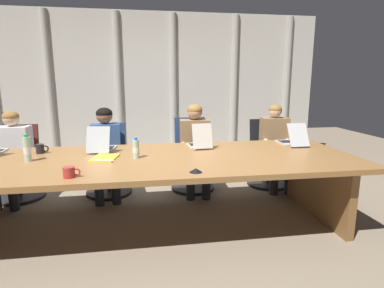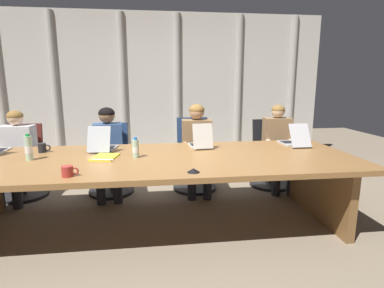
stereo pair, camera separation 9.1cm
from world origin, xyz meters
TOP-DOWN VIEW (x-y plane):
  - ground_plane at (0.00, 0.00)m, footprint 12.28×12.28m
  - conference_table at (0.00, 0.00)m, footprint 4.07×1.43m
  - curtain_backdrop at (-0.00, 2.59)m, footprint 6.14×0.17m
  - laptop_left_mid at (-0.56, 0.41)m, footprint 0.29×0.43m
  - laptop_center at (0.53, 0.42)m, footprint 0.25×0.39m
  - laptop_right_mid at (1.66, 0.41)m, footprint 0.24×0.45m
  - office_chair_left_end at (-1.70, 1.12)m, footprint 0.60×0.60m
  - office_chair_left_mid at (-0.58, 1.11)m, footprint 0.60×0.60m
  - office_chair_center at (0.56, 1.12)m, footprint 0.60×0.60m
  - office_chair_right_mid at (1.67, 1.12)m, footprint 0.60×0.60m
  - person_left_end at (-1.71, 0.96)m, footprint 0.42×0.56m
  - person_left_mid at (-0.58, 0.96)m, footprint 0.41×0.57m
  - person_center at (0.58, 0.96)m, footprint 0.41×0.56m
  - person_right_mid at (1.71, 0.95)m, footprint 0.41×0.57m
  - water_bottle_primary at (-0.18, 0.02)m, footprint 0.06×0.06m
  - water_bottle_secondary at (-1.20, 0.05)m, footprint 0.07×0.07m
  - coffee_mug_near at (-0.69, -0.54)m, footprint 0.13×0.09m
  - coffee_mug_far at (-1.18, 0.38)m, footprint 0.13×0.08m
  - conference_mic_left_side at (0.32, -0.55)m, footprint 0.11×0.11m
  - spiral_notepad at (-0.49, 0.04)m, footprint 0.28×0.34m

SIDE VIEW (x-z plane):
  - ground_plane at x=0.00m, z-range 0.00..0.00m
  - office_chair_left_mid at x=-0.58m, z-range -0.11..0.81m
  - office_chair_left_end at x=-1.70m, z-range -0.11..0.82m
  - office_chair_right_mid at x=1.67m, z-range -0.11..0.82m
  - office_chair_center at x=0.56m, z-range -0.12..0.86m
  - conference_table at x=0.00m, z-range 0.23..0.96m
  - person_left_end at x=-1.71m, z-range 0.08..1.21m
  - person_right_mid at x=1.71m, z-range 0.08..1.24m
  - person_left_mid at x=-0.58m, z-range 0.09..1.24m
  - person_center at x=0.58m, z-range 0.09..1.27m
  - spiral_notepad at x=-0.49m, z-range 0.73..0.75m
  - conference_mic_left_side at x=0.32m, z-range 0.73..0.77m
  - coffee_mug_near at x=-0.69m, z-range 0.73..0.82m
  - coffee_mug_far at x=-1.18m, z-range 0.73..0.83m
  - laptop_right_mid at x=1.66m, z-range 0.65..0.92m
  - laptop_left_mid at x=-0.56m, z-range 0.65..0.93m
  - laptop_center at x=0.53m, z-range 0.64..0.93m
  - water_bottle_primary at x=-0.18m, z-range 0.72..0.93m
  - water_bottle_secondary at x=-1.20m, z-range 0.72..0.98m
  - curtain_backdrop at x=0.00m, z-range 0.00..2.64m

